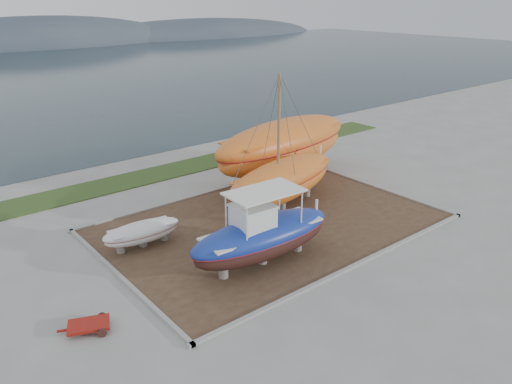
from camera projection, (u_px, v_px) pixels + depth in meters
ground at (323, 250)px, 25.20m from camera, size 140.00×140.00×0.00m
dirt_patch at (271, 224)px, 28.07m from camera, size 18.00×12.00×0.06m
curb_frame at (271, 223)px, 28.06m from camera, size 18.60×12.60×0.15m
grass_strip at (168, 171)px, 36.35m from camera, size 44.00×3.00×0.08m
blue_caique at (262, 228)px, 23.23m from camera, size 7.77×2.80×3.69m
white_dinghy at (142, 235)px, 25.34m from camera, size 4.18×1.76×1.23m
orange_sailboat at (283, 144)px, 28.52m from camera, size 9.44×4.42×8.06m
orange_bare_hull at (284, 151)px, 34.18m from camera, size 12.65×5.18×4.03m
red_trailer at (89, 327)px, 19.14m from camera, size 2.59×1.98×0.33m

